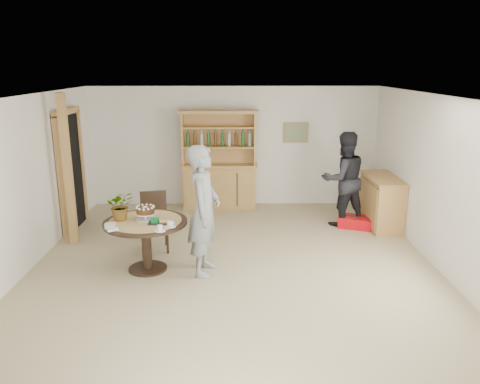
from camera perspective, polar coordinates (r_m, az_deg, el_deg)
name	(u,v)px	position (r m, az deg, el deg)	size (l,w,h in m)	color
ground	(234,272)	(6.90, -0.76, -9.73)	(7.00, 7.00, 0.00)	tan
room_shell	(234,154)	(6.37, -0.78, 4.64)	(6.04, 7.04, 2.52)	white
doorway	(71,169)	(8.95, -19.95, 2.66)	(0.13, 1.10, 2.18)	black
pine_post	(68,171)	(8.11, -20.26, 2.44)	(0.12, 0.12, 2.50)	tan
hutch	(219,175)	(9.76, -2.54, 2.04)	(1.62, 0.54, 2.04)	tan
sideboard	(382,202)	(9.03, 16.89, -1.12)	(0.54, 1.26, 0.94)	tan
dining_table	(146,231)	(6.89, -11.41, -4.65)	(1.20, 1.20, 0.76)	black
dining_chair	(154,217)	(7.69, -10.40, -3.04)	(0.50, 0.50, 0.95)	black
birthday_cake	(145,211)	(6.85, -11.46, -2.31)	(0.30, 0.30, 0.20)	white
flower_vase	(121,206)	(6.90, -14.35, -1.61)	(0.38, 0.33, 0.42)	#3F7233
gift_tray	(159,222)	(6.68, -9.87, -3.57)	(0.30, 0.20, 0.08)	black
coffee_cup_a	(171,224)	(6.50, -8.47, -3.91)	(0.15, 0.15, 0.09)	white
coffee_cup_b	(160,229)	(6.36, -9.74, -4.44)	(0.15, 0.15, 0.08)	white
napkins	(111,227)	(6.64, -15.46, -4.12)	(0.24, 0.33, 0.03)	white
teen_boy	(204,211)	(6.59, -4.42, -2.30)	(0.68, 0.45, 1.87)	gray
adult_person	(344,179)	(8.82, 12.52, 1.54)	(0.86, 0.67, 1.76)	black
red_suitcase	(356,222)	(8.95, 13.90, -3.55)	(0.70, 0.59, 0.21)	red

